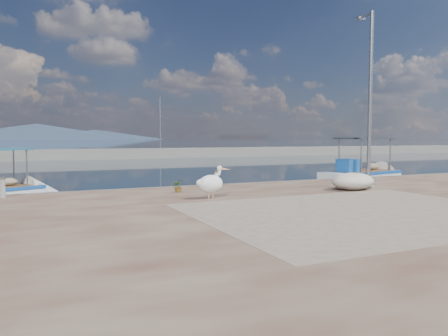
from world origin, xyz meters
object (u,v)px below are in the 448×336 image
(lamp_post, at_px, (370,106))
(bollard_near, at_px, (217,178))
(pelican, at_px, (211,183))
(boat_right, at_px, (364,177))

(lamp_post, xyz_separation_m, bollard_near, (-5.52, 2.63, -2.91))
(pelican, xyz_separation_m, bollard_near, (1.47, 2.91, -0.13))
(boat_right, bearing_deg, lamp_post, -142.45)
(boat_right, distance_m, lamp_post, 8.87)
(pelican, bearing_deg, bollard_near, 71.23)
(bollard_near, bearing_deg, lamp_post, -25.51)
(pelican, height_order, lamp_post, lamp_post)
(lamp_post, bearing_deg, boat_right, 48.61)
(boat_right, bearing_deg, pelican, -163.80)
(lamp_post, bearing_deg, bollard_near, 154.49)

